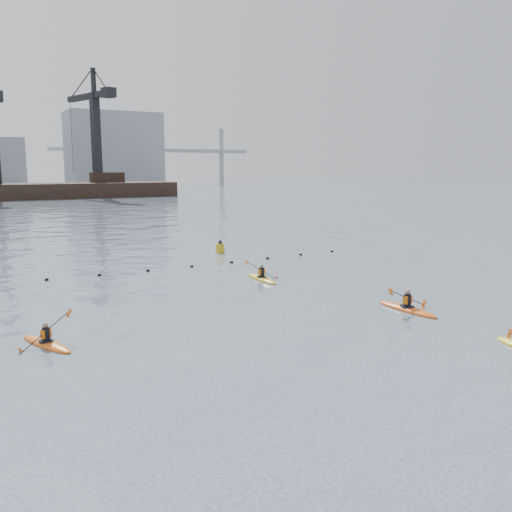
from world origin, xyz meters
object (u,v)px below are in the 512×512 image
at_px(kayaker_3, 262,278).
at_px(kayaker_4, 407,308).
at_px(nav_buoy, 220,248).
at_px(kayaker_0, 47,343).

bearing_deg(kayaker_3, kayaker_4, -73.79).
bearing_deg(kayaker_4, kayaker_3, -77.94).
height_order(kayaker_3, nav_buoy, kayaker_3).
bearing_deg(kayaker_3, nav_buoy, 79.20).
relative_size(kayaker_4, nav_buoy, 2.94).
height_order(kayaker_0, kayaker_3, kayaker_3).
xyz_separation_m(kayaker_4, nav_buoy, (0.11, 19.54, 0.25)).
bearing_deg(nav_buoy, kayaker_0, -133.04).
relative_size(kayaker_0, kayaker_3, 0.96).
relative_size(kayaker_0, kayaker_4, 0.89).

